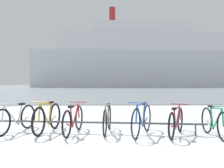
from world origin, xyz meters
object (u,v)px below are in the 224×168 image
(bicycle_5, at_px, (142,119))
(ferry_ship, at_px, (143,61))
(bicycle_7, at_px, (214,122))
(bicycle_2, at_px, (47,118))
(bicycle_1, at_px, (16,119))
(bicycle_3, at_px, (73,120))
(bicycle_6, at_px, (176,122))
(bicycle_4, at_px, (107,119))

(bicycle_5, bearing_deg, ferry_ship, 82.11)
(bicycle_7, height_order, ferry_ship, ferry_ship)
(bicycle_2, distance_m, bicycle_5, 2.45)
(bicycle_1, bearing_deg, bicycle_7, -7.81)
(bicycle_3, bearing_deg, bicycle_6, -5.60)
(bicycle_3, distance_m, bicycle_5, 1.73)
(bicycle_7, bearing_deg, bicycle_6, 165.51)
(bicycle_2, bearing_deg, bicycle_7, -8.84)
(bicycle_2, distance_m, bicycle_4, 1.56)
(bicycle_3, relative_size, bicycle_5, 1.02)
(ferry_ship, bearing_deg, bicycle_5, -97.89)
(bicycle_2, relative_size, bicycle_3, 1.02)
(bicycle_1, height_order, bicycle_2, bicycle_2)
(bicycle_1, distance_m, bicycle_3, 1.55)
(bicycle_3, bearing_deg, ferry_ship, 80.53)
(bicycle_3, height_order, bicycle_4, bicycle_4)
(bicycle_4, distance_m, bicycle_6, 1.73)
(bicycle_5, relative_size, bicycle_7, 1.02)
(ferry_ship, bearing_deg, bicycle_6, -97.13)
(bicycle_1, distance_m, bicycle_7, 5.00)
(bicycle_1, distance_m, ferry_ship, 63.38)
(bicycle_3, xyz_separation_m, bicycle_5, (1.73, -0.18, 0.03))
(bicycle_2, relative_size, ferry_ship, 0.03)
(bicycle_5, relative_size, bicycle_6, 1.07)
(bicycle_1, xyz_separation_m, bicycle_6, (4.10, -0.46, -0.02))
(bicycle_1, relative_size, bicycle_6, 1.10)
(bicycle_1, relative_size, bicycle_5, 1.02)
(bicycle_2, xyz_separation_m, bicycle_6, (3.26, -0.42, -0.04))
(bicycle_7, bearing_deg, ferry_ship, 83.67)
(bicycle_4, relative_size, bicycle_7, 1.06)
(bicycle_6, height_order, ferry_ship, ferry_ship)
(bicycle_2, relative_size, bicycle_6, 1.12)
(bicycle_3, relative_size, bicycle_4, 0.99)
(bicycle_4, xyz_separation_m, bicycle_6, (1.70, -0.35, -0.02))
(bicycle_2, xyz_separation_m, bicycle_4, (1.56, -0.07, -0.02))
(bicycle_5, xyz_separation_m, ferry_ship, (8.63, 62.27, 6.74))
(bicycle_5, bearing_deg, bicycle_3, 174.19)
(bicycle_2, height_order, bicycle_3, bicycle_2)
(bicycle_5, height_order, bicycle_7, bicycle_5)
(bicycle_3, xyz_separation_m, bicycle_7, (3.42, -0.47, 0.00))
(bicycle_1, distance_m, bicycle_2, 0.84)
(bicycle_7, relative_size, ferry_ship, 0.03)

